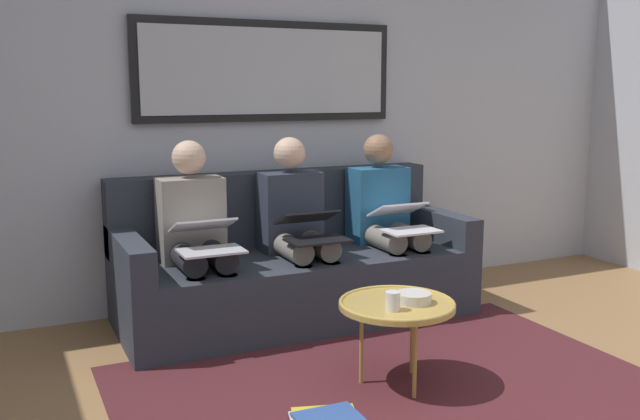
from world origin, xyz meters
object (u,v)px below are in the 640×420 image
Objects in this scene: cup at (393,301)px; person_middle at (296,224)px; coffee_table at (397,305)px; person_right at (196,232)px; bowl at (414,298)px; magazine_stack at (326,419)px; person_left at (385,216)px; couch at (292,267)px; laptop_silver at (207,236)px; laptop_black at (312,227)px; laptop_white at (404,219)px; framed_mirror at (268,71)px.

cup is 0.08× the size of person_middle.
person_right is (0.67, -1.15, 0.20)m from coffee_table.
bowl is 0.72m from magazine_stack.
coffee_table is 1.63× the size of magazine_stack.
person_left is at bearing -118.91° from cup.
couch is at bearing -92.02° from cup.
laptop_silver is at bearing 90.00° from person_right.
coffee_table is 0.94m from laptop_black.
couch is 5.85× the size of laptop_black.
laptop_white is 1.11× the size of magazine_stack.
framed_mirror is 1.98m from bowl.
framed_mirror reaches higher than laptop_white.
couch is 1.30m from framed_mirror.
person_middle is at bearing -160.28° from laptop_silver.
laptop_black is at bearing 19.87° from person_left.
magazine_stack is (-0.19, 1.15, -0.61)m from laptop_silver.
laptop_white reaches higher than cup.
magazine_stack is (0.45, 1.44, -0.29)m from couch.
framed_mirror is 1.32m from laptop_white.
person_middle is 0.23m from laptop_black.
bowl is at bearing -161.22° from magazine_stack.
framed_mirror reaches higher than person_right.
framed_mirror is 5.14× the size of magazine_stack.
person_right is at bearing -59.59° from coffee_table.
laptop_silver is at bearing 10.16° from person_left.
person_right reaches higher than laptop_black.
laptop_black is (0.00, 0.69, -0.92)m from framed_mirror.
laptop_black is 0.68m from person_right.
person_left is at bearing 180.00° from person_right.
coffee_table is 0.50× the size of person_right.
magazine_stack is at bearing 72.63° from couch.
coffee_table is 1.31m from person_left.
laptop_silver reaches higher than bowl.
couch reaches higher than coffee_table.
cup is 1.25m from person_middle.
person_right is at bearing -90.00° from laptop_silver.
person_middle is at bearing -90.00° from laptop_black.
cup reaches higher than coffee_table.
couch is at bearing -24.95° from laptop_white.
person_left is 3.28× the size of magazine_stack.
laptop_silver reaches higher than coffee_table.
laptop_black is at bearing -111.55° from magazine_stack.
couch is at bearing -107.37° from magazine_stack.
person_middle is at bearing -108.19° from magazine_stack.
laptop_white is (-0.69, -1.01, 0.16)m from cup.
coffee_table is 1.45× the size of laptop_silver.
person_left is 0.64m from person_middle.
bowl is 0.43× the size of laptop_silver.
laptop_white is at bearing 169.85° from person_right.
framed_mirror is 1.23m from person_right.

